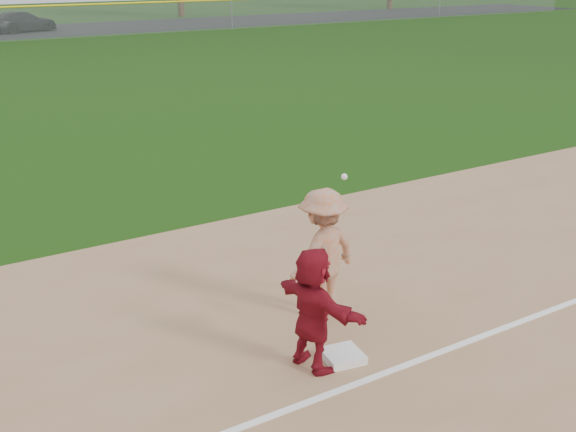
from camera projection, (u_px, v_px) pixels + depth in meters
ground at (351, 344)px, 9.27m from camera, size 160.00×160.00×0.00m
foul_line at (392, 370)px, 8.63m from camera, size 60.00×0.10×0.01m
first_base at (343, 356)px, 8.86m from camera, size 0.53×0.53×0.10m
base_runner at (313, 309)px, 8.48m from camera, size 0.63×1.47×1.54m
car_right at (23, 22)px, 48.79m from camera, size 5.08×3.37×1.37m
first_base_play at (323, 254)px, 9.71m from camera, size 1.29×0.93×2.14m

